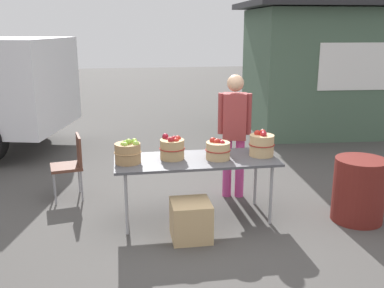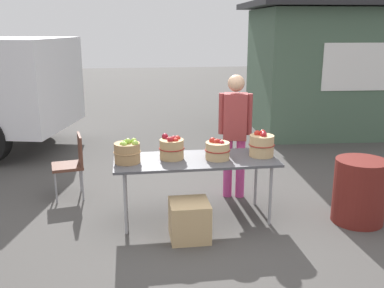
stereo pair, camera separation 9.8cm
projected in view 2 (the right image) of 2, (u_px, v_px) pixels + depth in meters
The scene contains 11 objects.
ground_plane at pixel (196, 218), 5.38m from camera, with size 40.00×40.00×0.00m, color #474442.
market_table at pixel (196, 162), 5.19m from camera, with size 1.90×0.76×0.75m.
apple_basket_green_0 at pixel (127, 152), 5.01m from camera, with size 0.31×0.31×0.28m.
apple_basket_red_0 at pixel (172, 148), 5.15m from camera, with size 0.30×0.30×0.29m.
apple_basket_red_1 at pixel (217, 150), 5.14m from camera, with size 0.30×0.30×0.25m.
apple_basket_red_2 at pixel (262, 145), 5.26m from camera, with size 0.31×0.31×0.31m.
vendor_adult at pixel (235, 127), 5.81m from camera, with size 0.43×0.29×1.66m.
food_kiosk at pixel (327, 67), 9.58m from camera, with size 3.68×3.11×2.74m.
folding_chair at pixel (72, 161), 5.92m from camera, with size 0.47×0.47×0.86m.
trash_barrel at pixel (359, 191), 5.19m from camera, with size 0.60×0.60×0.76m, color maroon.
produce_crate at pixel (189, 220), 4.81m from camera, with size 0.43×0.43×0.43m, color tan.
Camera 2 is at (-0.75, -4.90, 2.26)m, focal length 41.40 mm.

